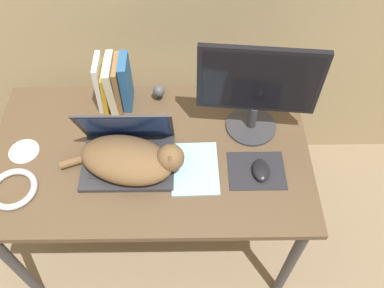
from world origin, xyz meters
name	(u,v)px	position (x,y,z in m)	size (l,w,h in m)	color
desk	(151,163)	(0.00, 0.37, 0.67)	(1.27, 0.73, 0.75)	brown
laptop	(128,152)	(-0.08, 0.34, 0.80)	(0.35, 0.26, 0.26)	#2D2D33
cat	(131,160)	(-0.06, 0.29, 0.81)	(0.49, 0.29, 0.15)	brown
external_monitor	(258,89)	(0.41, 0.49, 0.97)	(0.46, 0.21, 0.42)	#333338
mousepad	(256,171)	(0.42, 0.27, 0.75)	(0.22, 0.18, 0.00)	#232328
computer_mouse	(261,170)	(0.43, 0.26, 0.77)	(0.06, 0.10, 0.03)	black
book_row	(114,84)	(-0.15, 0.64, 0.86)	(0.14, 0.16, 0.24)	white
cable_coil	(13,189)	(-0.50, 0.20, 0.76)	(0.18, 0.18, 0.02)	silver
notepad	(195,168)	(0.18, 0.28, 0.75)	(0.19, 0.25, 0.01)	#99C6E0
webcam	(159,91)	(0.03, 0.65, 0.80)	(0.05, 0.05, 0.08)	#232328
cd_disc	(24,151)	(-0.50, 0.38, 0.75)	(0.12, 0.12, 0.00)	silver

